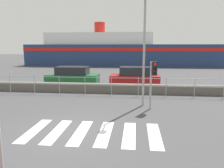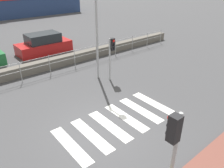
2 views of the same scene
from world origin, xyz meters
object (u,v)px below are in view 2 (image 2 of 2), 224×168
object	(u,v)px
streetlamp	(99,17)
parked_car_red	(44,45)
traffic_light_far	(111,50)
traffic_light_near	(173,143)

from	to	relation	value
streetlamp	parked_car_red	world-z (taller)	streetlamp
traffic_light_far	streetlamp	world-z (taller)	streetlamp
streetlamp	parked_car_red	xyz separation A→B (m)	(-0.48, 6.61, -2.90)
traffic_light_far	streetlamp	size ratio (longest dim) A/B	0.43
traffic_light_near	parked_car_red	size ratio (longest dim) A/B	0.71
traffic_light_near	traffic_light_far	distance (m)	7.85
traffic_light_near	traffic_light_far	world-z (taller)	traffic_light_near
traffic_light_far	parked_car_red	xyz separation A→B (m)	(-0.94, 7.09, -1.14)
traffic_light_near	parked_car_red	xyz separation A→B (m)	(2.86, 13.94, -1.40)
traffic_light_far	parked_car_red	world-z (taller)	traffic_light_far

